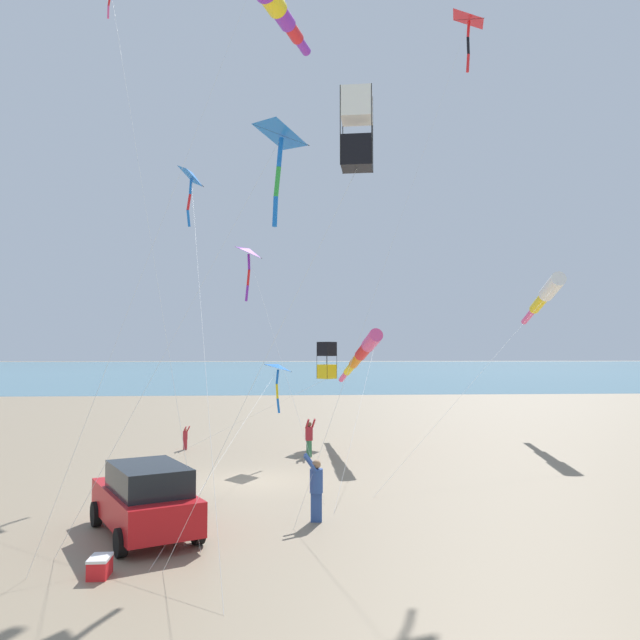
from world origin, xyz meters
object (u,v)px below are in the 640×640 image
Objects in this scene: kite_windsock_rainbow_low_near at (545,295)px; person_child_grey_jacket at (185,437)px; parked_car at (146,498)px; cooler_box at (100,567)px; kite_delta_green_low_center at (278,368)px; kite_delta_teal_far_right at (192,177)px; kite_box_red_high_left at (357,130)px; person_child_green_jacket at (316,485)px; kite_box_orange_high_right at (327,360)px; kite_delta_white_trailing at (282,135)px; kite_delta_blue_topmost at (469,19)px; person_adult_flyer at (309,436)px; kite_windsock_checkered_midright at (276,6)px; kite_delta_yellow_midlevel at (249,253)px; kite_windsock_magenta_far_left at (362,353)px.

person_child_grey_jacket is at bearing -84.56° from kite_windsock_rainbow_low_near.
parked_car is 0.28× the size of kite_windsock_rainbow_low_near.
kite_delta_green_low_center is at bearing 163.97° from cooler_box.
person_child_grey_jacket is at bearing -169.26° from kite_delta_teal_far_right.
parked_car is at bearing -103.03° from kite_box_red_high_left.
kite_box_orange_high_right is (-14.75, 1.49, 3.28)m from person_child_green_jacket.
kite_delta_white_trailing is (-3.63, -1.85, 1.11)m from kite_box_red_high_left.
kite_delta_white_trailing is at bearing -152.96° from kite_box_red_high_left.
kite_delta_teal_far_right is at bearing -153.52° from kite_box_red_high_left.
kite_box_red_high_left is 0.60× the size of kite_delta_blue_topmost.
person_adult_flyer is at bearing 107.02° from kite_delta_teal_far_right.
kite_delta_white_trailing reaches higher than kite_windsock_rainbow_low_near.
kite_windsock_checkered_midright is at bearing -13.47° from person_adult_flyer.
parked_car is 14.50m from kite_delta_yellow_midlevel.
kite_delta_yellow_midlevel reaches higher than cooler_box.
kite_windsock_rainbow_low_near is (-0.17, 11.89, 3.49)m from kite_box_orange_high_right.
kite_box_red_high_left is at bearing 2.34° from person_adult_flyer.
kite_delta_teal_far_right reaches higher than kite_delta_white_trailing.
kite_delta_white_trailing reaches higher than parked_car.
kite_windsock_checkered_midright is at bearing 10.23° from kite_delta_yellow_midlevel.
kite_delta_yellow_midlevel reaches higher than person_child_green_jacket.
kite_windsock_checkered_midright is at bearing 35.81° from kite_delta_teal_far_right.
cooler_box is 17.03m from person_child_grey_jacket.
cooler_box is 0.04× the size of kite_windsock_magenta_far_left.
person_child_green_jacket reaches higher than person_child_grey_jacket.
kite_delta_yellow_midlevel is at bearing 170.54° from cooler_box.
person_child_green_jacket is 0.12× the size of kite_delta_teal_far_right.
person_child_green_jacket is 9.75m from kite_delta_green_low_center.
kite_delta_yellow_midlevel is at bearing -110.71° from kite_delta_blue_topmost.
parked_car is at bearing -48.25° from kite_windsock_rainbow_low_near.
kite_delta_teal_far_right is (4.01, 0.76, 11.62)m from person_child_grey_jacket.
kite_windsock_rainbow_low_near reaches higher than person_adult_flyer.
cooler_box is 0.06× the size of kite_delta_yellow_midlevel.
person_child_green_jacket reaches higher than cooler_box.
person_adult_flyer is 8.75m from kite_delta_yellow_midlevel.
kite_delta_yellow_midlevel is at bearing -70.83° from kite_windsock_magenta_far_left.
parked_car is 0.34× the size of kite_delta_green_low_center.
parked_car is 17.31m from kite_windsock_checkered_midright.
person_adult_flyer is 14.08m from kite_delta_white_trailing.
parked_car is 17.18m from kite_box_orange_high_right.
kite_delta_yellow_midlevel reaches higher than kite_windsock_magenta_far_left.
kite_windsock_magenta_far_left is at bearing 113.92° from kite_delta_teal_far_right.
kite_windsock_checkered_midright is at bearing -53.57° from kite_windsock_rainbow_low_near.
person_child_grey_jacket is (-14.13, -1.06, -0.32)m from parked_car.
person_child_grey_jacket is 19.28m from kite_windsock_checkered_midright.
person_child_grey_jacket is at bearing -157.14° from person_child_green_jacket.
cooler_box is 14.16m from kite_delta_green_low_center.
cooler_box is at bearing -73.91° from kite_box_red_high_left.
parked_car is at bearing 1.70° from kite_delta_teal_far_right.
kite_delta_blue_topmost reaches higher than cooler_box.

